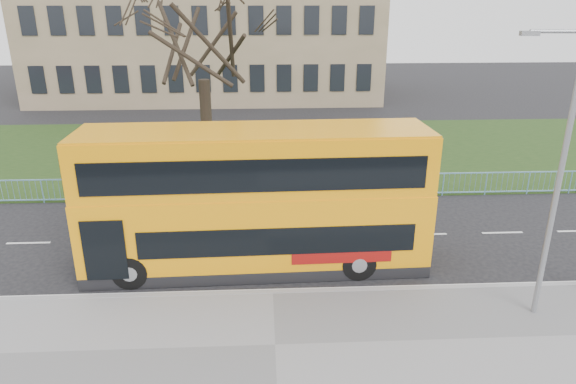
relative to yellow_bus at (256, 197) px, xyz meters
name	(u,v)px	position (x,y,z in m)	size (l,w,h in m)	color
ground	(272,270)	(0.48, -0.39, -2.49)	(120.00, 120.00, 0.00)	black
kerb	(273,293)	(0.48, -1.94, -2.42)	(80.00, 0.20, 0.14)	gray
grass_verge	(267,151)	(0.48, 13.91, -2.45)	(80.00, 15.40, 0.08)	#1B3513
guard_railing	(269,187)	(0.48, 6.21, -1.94)	(40.00, 0.12, 1.10)	#7BB8DB
bare_tree	(203,60)	(-2.52, 9.61, 3.31)	(8.02, 8.02, 11.46)	black
civic_building	(209,18)	(-4.52, 34.61, 4.51)	(30.00, 15.00, 14.00)	#7F6F51
yellow_bus	(256,197)	(0.00, 0.00, 0.00)	(11.16, 2.93, 4.65)	#FC9C0A
street_lamp	(557,171)	(7.79, -3.38, 1.85)	(1.63, 0.30, 7.70)	gray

